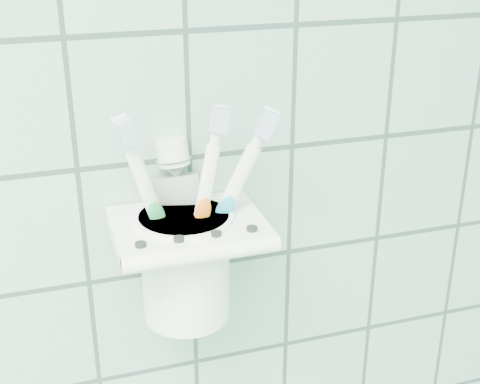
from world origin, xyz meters
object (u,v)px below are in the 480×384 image
object	(u,v)px
toothbrush_pink	(182,200)
toothbrush_blue	(180,215)
cup	(185,262)
toothpaste_tube	(192,213)
holder_bracket	(188,229)
toothbrush_orange	(177,198)

from	to	relation	value
toothbrush_pink	toothbrush_blue	distance (m)	0.03
cup	toothpaste_tube	xyz separation A→B (m)	(0.01, 0.01, 0.04)
toothbrush_pink	toothpaste_tube	bearing A→B (deg)	-52.22
holder_bracket	toothbrush_orange	distance (m)	0.03
toothpaste_tube	cup	bearing A→B (deg)	-119.80
holder_bracket	toothbrush_pink	distance (m)	0.03
toothbrush_pink	toothpaste_tube	distance (m)	0.01
toothbrush_orange	cup	bearing A→B (deg)	-66.25
holder_bracket	toothbrush_pink	world-z (taller)	toothbrush_pink
toothbrush_pink	cup	bearing A→B (deg)	-106.25
holder_bracket	cup	world-z (taller)	same
toothpaste_tube	holder_bracket	bearing A→B (deg)	-104.28
cup	toothbrush_orange	xyz separation A→B (m)	(-0.00, 0.01, 0.05)
cup	toothbrush_pink	size ratio (longest dim) A/B	0.52
holder_bracket	toothbrush_pink	bearing A→B (deg)	88.21
holder_bracket	toothpaste_tube	xyz separation A→B (m)	(0.01, 0.01, 0.01)
toothbrush_pink	toothbrush_orange	world-z (taller)	toothbrush_orange
holder_bracket	cup	size ratio (longest dim) A/B	1.28
toothbrush_pink	toothbrush_blue	xyz separation A→B (m)	(-0.01, -0.02, -0.00)
toothbrush_blue	toothpaste_tube	size ratio (longest dim) A/B	1.21
holder_bracket	cup	bearing A→B (deg)	118.72
cup	toothbrush_blue	size ratio (longest dim) A/B	0.53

